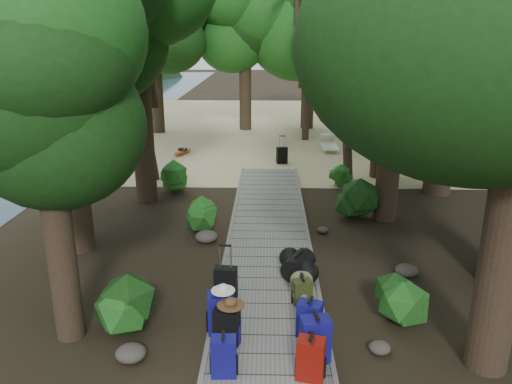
# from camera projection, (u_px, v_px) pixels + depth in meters

# --- Properties ---
(ground) EXTENTS (120.00, 120.00, 0.00)m
(ground) POSITION_uv_depth(u_px,v_px,m) (269.00, 252.00, 11.54)
(ground) COLOR black
(ground) RESTS_ON ground
(sand_beach) EXTENTS (40.00, 22.00, 0.02)m
(sand_beach) POSITION_uv_depth(u_px,v_px,m) (269.00, 127.00, 26.77)
(sand_beach) COLOR #C2B783
(sand_beach) RESTS_ON ground
(boardwalk) EXTENTS (2.00, 12.00, 0.12)m
(boardwalk) POSITION_uv_depth(u_px,v_px,m) (269.00, 233.00, 12.47)
(boardwalk) COLOR slate
(boardwalk) RESTS_ON ground
(backpack_left_a) EXTENTS (0.37, 0.26, 0.67)m
(backpack_left_a) POSITION_uv_depth(u_px,v_px,m) (224.00, 354.00, 7.13)
(backpack_left_a) COLOR navy
(backpack_left_a) RESTS_ON boardwalk
(backpack_left_b) EXTENTS (0.44, 0.36, 0.70)m
(backpack_left_b) POSITION_uv_depth(u_px,v_px,m) (227.00, 324.00, 7.83)
(backpack_left_b) COLOR black
(backpack_left_b) RESTS_ON boardwalk
(backpack_left_c) EXTENTS (0.47, 0.36, 0.80)m
(backpack_left_c) POSITION_uv_depth(u_px,v_px,m) (221.00, 311.00, 8.12)
(backpack_left_c) COLOR navy
(backpack_left_c) RESTS_ON boardwalk
(backpack_right_a) EXTENTS (0.44, 0.36, 0.69)m
(backpack_right_a) POSITION_uv_depth(u_px,v_px,m) (311.00, 357.00, 7.06)
(backpack_right_a) COLOR maroon
(backpack_right_a) RESTS_ON boardwalk
(backpack_right_b) EXTENTS (0.48, 0.37, 0.78)m
(backpack_right_b) POSITION_uv_depth(u_px,v_px,m) (315.00, 337.00, 7.44)
(backpack_right_b) COLOR navy
(backpack_right_b) RESTS_ON boardwalk
(backpack_right_c) EXTENTS (0.46, 0.39, 0.66)m
(backpack_right_c) POSITION_uv_depth(u_px,v_px,m) (310.00, 317.00, 8.07)
(backpack_right_c) COLOR navy
(backpack_right_c) RESTS_ON boardwalk
(backpack_right_d) EXTENTS (0.38, 0.32, 0.51)m
(backpack_right_d) POSITION_uv_depth(u_px,v_px,m) (302.00, 291.00, 9.06)
(backpack_right_d) COLOR #333B15
(backpack_right_d) RESTS_ON boardwalk
(duffel_right_khaki) EXTENTS (0.45, 0.60, 0.36)m
(duffel_right_khaki) POSITION_uv_depth(u_px,v_px,m) (303.00, 286.00, 9.37)
(duffel_right_khaki) COLOR olive
(duffel_right_khaki) RESTS_ON boardwalk
(duffel_right_black) EXTENTS (0.75, 0.87, 0.47)m
(duffel_right_black) POSITION_uv_depth(u_px,v_px,m) (298.00, 265.00, 10.11)
(duffel_right_black) COLOR black
(duffel_right_black) RESTS_ON boardwalk
(suitcase_on_boardwalk) EXTENTS (0.43, 0.26, 0.64)m
(suitcase_on_boardwalk) POSITION_uv_depth(u_px,v_px,m) (226.00, 283.00, 9.18)
(suitcase_on_boardwalk) COLOR black
(suitcase_on_boardwalk) RESTS_ON boardwalk
(lone_suitcase_on_sand) EXTENTS (0.45, 0.33, 0.63)m
(lone_suitcase_on_sand) POSITION_uv_depth(u_px,v_px,m) (282.00, 155.00, 19.24)
(lone_suitcase_on_sand) COLOR black
(lone_suitcase_on_sand) RESTS_ON sand_beach
(hat_brown) EXTENTS (0.44, 0.44, 0.13)m
(hat_brown) POSITION_uv_depth(u_px,v_px,m) (231.00, 301.00, 7.69)
(hat_brown) COLOR #51351E
(hat_brown) RESTS_ON backpack_left_b
(hat_white) EXTENTS (0.38, 0.38, 0.13)m
(hat_white) POSITION_uv_depth(u_px,v_px,m) (223.00, 287.00, 7.93)
(hat_white) COLOR silver
(hat_white) RESTS_ON backpack_left_c
(kayak) EXTENTS (1.52, 3.02, 0.30)m
(kayak) POSITION_uv_depth(u_px,v_px,m) (183.00, 150.00, 20.79)
(kayak) COLOR #BF3E10
(kayak) RESTS_ON sand_beach
(sun_lounger) EXTENTS (0.66, 2.04, 0.66)m
(sun_lounger) POSITION_uv_depth(u_px,v_px,m) (330.00, 144.00, 21.21)
(sun_lounger) COLOR silver
(sun_lounger) RESTS_ON sand_beach
(tree_right_c) EXTENTS (4.99, 4.99, 8.63)m
(tree_right_c) POSITION_uv_depth(u_px,v_px,m) (398.00, 55.00, 12.30)
(tree_right_c) COLOR black
(tree_right_c) RESTS_ON ground
(tree_right_e) EXTENTS (5.09, 5.09, 9.17)m
(tree_right_e) POSITION_uv_depth(u_px,v_px,m) (389.00, 41.00, 16.16)
(tree_right_e) COLOR black
(tree_right_e) RESTS_ON ground
(tree_right_f) EXTENTS (5.25, 5.25, 9.38)m
(tree_right_f) POSITION_uv_depth(u_px,v_px,m) (448.00, 37.00, 19.13)
(tree_right_f) COLOR black
(tree_right_f) RESTS_ON ground
(tree_left_a) EXTENTS (3.90, 3.90, 6.50)m
(tree_left_a) POSITION_uv_depth(u_px,v_px,m) (47.00, 146.00, 7.39)
(tree_left_a) COLOR black
(tree_left_a) RESTS_ON ground
(tree_left_b) EXTENTS (5.23, 5.23, 9.41)m
(tree_left_b) POSITION_uv_depth(u_px,v_px,m) (57.00, 40.00, 10.30)
(tree_left_b) COLOR black
(tree_left_b) RESTS_ON ground
(tree_left_c) EXTENTS (5.12, 5.12, 8.90)m
(tree_left_c) POSITION_uv_depth(u_px,v_px,m) (137.00, 48.00, 13.77)
(tree_left_c) COLOR black
(tree_left_c) RESTS_ON ground
(tree_back_a) EXTENTS (5.05, 5.05, 8.74)m
(tree_back_a) POSITION_uv_depth(u_px,v_px,m) (245.00, 43.00, 24.86)
(tree_back_a) COLOR black
(tree_back_a) RESTS_ON ground
(tree_back_b) EXTENTS (5.32, 5.32, 9.51)m
(tree_back_b) POSITION_uv_depth(u_px,v_px,m) (310.00, 35.00, 25.13)
(tree_back_b) COLOR black
(tree_back_b) RESTS_ON ground
(tree_back_c) EXTENTS (4.77, 4.77, 8.59)m
(tree_back_c) POSITION_uv_depth(u_px,v_px,m) (373.00, 44.00, 24.69)
(tree_back_c) COLOR black
(tree_back_c) RESTS_ON ground
(tree_back_d) EXTENTS (5.05, 5.05, 8.42)m
(tree_back_d) POSITION_uv_depth(u_px,v_px,m) (154.00, 47.00, 24.13)
(tree_back_d) COLOR black
(tree_back_d) RESTS_ON ground
(palm_right_a) EXTENTS (4.34, 4.34, 7.39)m
(palm_right_a) POSITION_uv_depth(u_px,v_px,m) (357.00, 69.00, 16.38)
(palm_right_a) COLOR #124112
(palm_right_a) RESTS_ON ground
(palm_right_b) EXTENTS (4.31, 4.31, 8.32)m
(palm_right_b) POSITION_uv_depth(u_px,v_px,m) (394.00, 51.00, 20.25)
(palm_right_b) COLOR #124112
(palm_right_b) RESTS_ON ground
(palm_right_c) EXTENTS (4.53, 4.53, 7.20)m
(palm_right_c) POSITION_uv_depth(u_px,v_px,m) (313.00, 61.00, 22.79)
(palm_right_c) COLOR #124112
(palm_right_c) RESTS_ON ground
(palm_left_a) EXTENTS (4.71, 4.71, 7.49)m
(palm_left_a) POSITION_uv_depth(u_px,v_px,m) (139.00, 69.00, 16.04)
(palm_left_a) COLOR #124112
(palm_left_a) RESTS_ON ground
(rock_left_a) EXTENTS (0.48, 0.43, 0.26)m
(rock_left_a) POSITION_uv_depth(u_px,v_px,m) (131.00, 353.00, 7.69)
(rock_left_a) COLOR #4C473F
(rock_left_a) RESTS_ON ground
(rock_left_b) EXTENTS (0.36, 0.33, 0.20)m
(rock_left_b) POSITION_uv_depth(u_px,v_px,m) (132.00, 288.00, 9.72)
(rock_left_b) COLOR #4C473F
(rock_left_b) RESTS_ON ground
(rock_left_c) EXTENTS (0.54, 0.49, 0.30)m
(rock_left_c) POSITION_uv_depth(u_px,v_px,m) (206.00, 236.00, 12.05)
(rock_left_c) COLOR #4C473F
(rock_left_c) RESTS_ON ground
(rock_left_d) EXTENTS (0.28, 0.25, 0.15)m
(rock_left_d) POSITION_uv_depth(u_px,v_px,m) (208.00, 202.00, 14.70)
(rock_left_d) COLOR #4C473F
(rock_left_d) RESTS_ON ground
(rock_right_a) EXTENTS (0.35, 0.32, 0.19)m
(rock_right_a) POSITION_uv_depth(u_px,v_px,m) (380.00, 348.00, 7.88)
(rock_right_a) COLOR #4C473F
(rock_right_a) RESTS_ON ground
(rock_right_b) EXTENTS (0.48, 0.43, 0.26)m
(rock_right_b) POSITION_uv_depth(u_px,v_px,m) (407.00, 270.00, 10.36)
(rock_right_b) COLOR #4C473F
(rock_right_b) RESTS_ON ground
(rock_right_c) EXTENTS (0.28, 0.26, 0.16)m
(rock_right_c) POSITION_uv_depth(u_px,v_px,m) (322.00, 230.00, 12.63)
(rock_right_c) COLOR #4C473F
(rock_right_c) RESTS_ON ground
(rock_right_d) EXTENTS (0.62, 0.56, 0.34)m
(rock_right_d) POSITION_uv_depth(u_px,v_px,m) (360.00, 193.00, 15.23)
(rock_right_d) COLOR #4C473F
(rock_right_d) RESTS_ON ground
(shrub_left_a) EXTENTS (1.11, 1.11, 1.00)m
(shrub_left_a) POSITION_uv_depth(u_px,v_px,m) (130.00, 305.00, 8.36)
(shrub_left_a) COLOR #1B5118
(shrub_left_a) RESTS_ON ground
(shrub_left_b) EXTENTS (1.03, 1.03, 0.93)m
(shrub_left_b) POSITION_uv_depth(u_px,v_px,m) (201.00, 215.00, 12.56)
(shrub_left_b) COLOR #1B5118
(shrub_left_b) RESTS_ON ground
(shrub_left_c) EXTENTS (1.11, 1.11, 1.00)m
(shrub_left_c) POSITION_uv_depth(u_px,v_px,m) (171.00, 177.00, 15.78)
(shrub_left_c) COLOR #1B5118
(shrub_left_c) RESTS_ON ground
(shrub_right_a) EXTENTS (0.88, 0.88, 0.79)m
(shrub_right_a) POSITION_uv_depth(u_px,v_px,m) (403.00, 302.00, 8.65)
(shrub_right_a) COLOR #1B5118
(shrub_right_a) RESTS_ON ground
(shrub_right_b) EXTENTS (1.20, 1.20, 1.08)m
(shrub_right_b) POSITION_uv_depth(u_px,v_px,m) (360.00, 200.00, 13.47)
(shrub_right_b) COLOR #1B5118
(shrub_right_b) RESTS_ON ground
(shrub_right_c) EXTENTS (0.72, 0.72, 0.64)m
(shrub_right_c) POSITION_uv_depth(u_px,v_px,m) (338.00, 177.00, 16.34)
(shrub_right_c) COLOR #1B5118
(shrub_right_c) RESTS_ON ground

